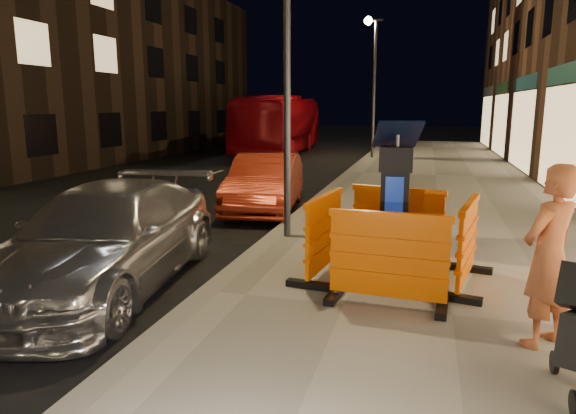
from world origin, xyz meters
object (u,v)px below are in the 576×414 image
(barrier_back, at_px, (397,224))
(man, at_px, (549,257))
(barrier_front, at_px, (388,259))
(bus_doubledecker, at_px, (281,153))
(car_silver, at_px, (110,286))
(barrier_bldgside, at_px, (467,244))
(barrier_kerbside, at_px, (324,235))
(car_red, at_px, (266,210))
(parking_kiosk, at_px, (395,207))

(barrier_back, xyz_separation_m, man, (1.57, -2.55, 0.34))
(barrier_front, height_order, barrier_back, same)
(bus_doubledecker, bearing_deg, car_silver, -84.17)
(barrier_bldgside, relative_size, car_silver, 0.30)
(barrier_kerbside, bearing_deg, car_red, 33.74)
(barrier_bldgside, height_order, car_silver, barrier_bldgside)
(barrier_back, distance_m, bus_doubledecker, 19.74)
(parking_kiosk, bearing_deg, car_silver, -157.56)
(barrier_back, height_order, car_red, barrier_back)
(parking_kiosk, height_order, man, parking_kiosk)
(parking_kiosk, distance_m, car_silver, 4.10)
(barrier_back, relative_size, barrier_bldgside, 1.00)
(man, bearing_deg, barrier_back, -104.92)
(parking_kiosk, bearing_deg, barrier_bldgside, 9.38)
(barrier_front, distance_m, car_red, 6.62)
(parking_kiosk, xyz_separation_m, barrier_front, (0.00, -0.95, -0.45))
(parking_kiosk, xyz_separation_m, barrier_kerbside, (-0.95, 0.00, -0.45))
(barrier_kerbside, xyz_separation_m, car_red, (-2.35, 4.75, -0.72))
(barrier_kerbside, bearing_deg, barrier_back, -37.62)
(car_red, bearing_deg, barrier_bldgside, -56.31)
(car_red, distance_m, man, 8.07)
(barrier_bldgside, distance_m, man, 1.75)
(man, bearing_deg, bus_doubledecker, -114.10)
(barrier_front, relative_size, car_silver, 0.30)
(barrier_kerbside, xyz_separation_m, car_silver, (-2.88, -0.89, -0.72))
(parking_kiosk, xyz_separation_m, car_silver, (-3.83, -0.89, -1.16))
(car_silver, bearing_deg, barrier_back, 18.86)
(barrier_bldgside, bearing_deg, bus_doubledecker, 33.86)
(barrier_bldgside, bearing_deg, barrier_kerbside, 101.38)
(barrier_front, bearing_deg, car_silver, -176.55)
(man, bearing_deg, barrier_bldgside, -115.42)
(barrier_kerbside, distance_m, man, 3.00)
(barrier_back, distance_m, car_red, 5.08)
(barrier_bldgside, xyz_separation_m, car_red, (-4.25, 4.75, -0.72))
(car_red, bearing_deg, barrier_front, -68.06)
(parking_kiosk, distance_m, man, 2.24)
(barrier_kerbside, height_order, barrier_bldgside, same)
(car_silver, bearing_deg, barrier_front, -7.71)
(parking_kiosk, relative_size, bus_doubledecker, 0.19)
(barrier_bldgside, distance_m, bus_doubledecker, 20.97)
(man, bearing_deg, car_silver, -53.98)
(barrier_front, relative_size, man, 0.80)
(barrier_front, height_order, barrier_kerbside, same)
(bus_doubledecker, distance_m, man, 22.70)
(bus_doubledecker, bearing_deg, barrier_back, -72.26)
(car_silver, xyz_separation_m, car_red, (0.53, 5.63, 0.00))
(car_red, distance_m, bus_doubledecker, 15.10)
(barrier_back, relative_size, man, 0.80)
(parking_kiosk, xyz_separation_m, barrier_back, (0.00, 0.95, -0.45))
(barrier_kerbside, relative_size, barrier_bldgside, 1.00)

